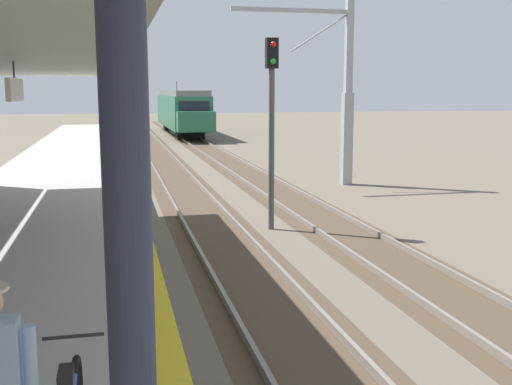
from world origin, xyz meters
The scene contains 6 objects.
station_platform centered at (-2.50, 16.00, 0.45)m, with size 5.00×80.00×0.91m.
track_pair_nearest_platform centered at (1.90, 20.00, 0.05)m, with size 2.34×120.00×0.16m.
track_pair_middle centered at (5.30, 20.00, 0.05)m, with size 2.34×120.00×0.16m.
approaching_train centered at (5.30, 54.21, 2.18)m, with size 2.93×19.60×4.76m.
rail_signal_post centered at (3.51, 15.34, 3.19)m, with size 0.32×0.34×5.20m.
catenary_pylon_far_side centered at (8.31, 22.83, 3.60)m, with size 5.00×0.40×7.50m.
Camera 1 is at (-0.69, -0.96, 3.79)m, focal length 43.37 mm.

